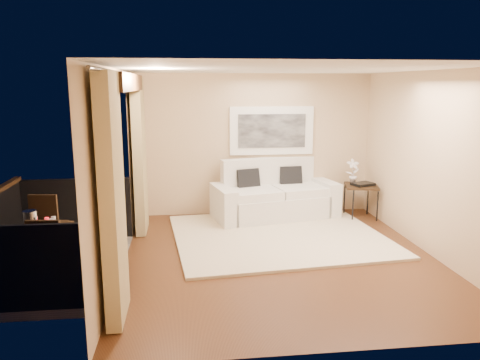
{
  "coord_description": "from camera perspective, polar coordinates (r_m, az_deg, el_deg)",
  "views": [
    {
      "loc": [
        -1.35,
        -6.38,
        2.5
      ],
      "look_at": [
        -0.52,
        0.62,
        1.05
      ],
      "focal_mm": 35.0,
      "sensor_mm": 36.0,
      "label": 1
    }
  ],
  "objects": [
    {
      "name": "floor",
      "position": [
        6.99,
        4.89,
        -9.39
      ],
      "size": [
        5.0,
        5.0,
        0.0
      ],
      "primitive_type": "plane",
      "color": "#512E17",
      "rests_on": "ground"
    },
    {
      "name": "room_shell",
      "position": [
        6.43,
        -14.03,
        11.47
      ],
      "size": [
        5.0,
        6.4,
        5.0
      ],
      "color": "white",
      "rests_on": "ground"
    },
    {
      "name": "balcony",
      "position": [
        7.07,
        -22.68,
        -8.5
      ],
      "size": [
        1.81,
        2.6,
        1.17
      ],
      "color": "#605B56",
      "rests_on": "ground"
    },
    {
      "name": "curtains",
      "position": [
        6.53,
        -13.35,
        1.04
      ],
      "size": [
        0.16,
        4.8,
        2.64
      ],
      "color": "tan",
      "rests_on": "ground"
    },
    {
      "name": "artwork",
      "position": [
        9.04,
        3.89,
        6.01
      ],
      "size": [
        1.62,
        0.07,
        0.92
      ],
      "color": "white",
      "rests_on": "room_shell"
    },
    {
      "name": "rug",
      "position": [
        7.87,
        4.67,
        -6.77
      ],
      "size": [
        3.65,
        3.26,
        0.04
      ],
      "primitive_type": "cube",
      "rotation": [
        0.0,
        0.0,
        0.1
      ],
      "color": "beige",
      "rests_on": "floor"
    },
    {
      "name": "sofa",
      "position": [
        8.9,
        4.1,
        -2.13
      ],
      "size": [
        2.45,
        1.44,
        1.1
      ],
      "rotation": [
        0.0,
        0.0,
        0.21
      ],
      "color": "silver",
      "rests_on": "floor"
    },
    {
      "name": "side_table",
      "position": [
        9.08,
        14.57,
        -0.95
      ],
      "size": [
        0.71,
        0.71,
        0.64
      ],
      "rotation": [
        0.0,
        0.0,
        -0.24
      ],
      "color": "black",
      "rests_on": "floor"
    },
    {
      "name": "tray",
      "position": [
        9.03,
        14.76,
        -0.48
      ],
      "size": [
        0.45,
        0.39,
        0.05
      ],
      "primitive_type": "cube",
      "rotation": [
        0.0,
        0.0,
        0.34
      ],
      "color": "black",
      "rests_on": "side_table"
    },
    {
      "name": "orchid",
      "position": [
        9.13,
        13.6,
        1.06
      ],
      "size": [
        0.26,
        0.18,
        0.47
      ],
      "primitive_type": "imported",
      "rotation": [
        0.0,
        0.0,
        0.06
      ],
      "color": "white",
      "rests_on": "side_table"
    },
    {
      "name": "bistro_table",
      "position": [
        6.67,
        -22.79,
        -5.93
      ],
      "size": [
        0.68,
        0.68,
        0.68
      ],
      "rotation": [
        0.0,
        0.0,
        -0.21
      ],
      "color": "black",
      "rests_on": "balcony"
    },
    {
      "name": "balcony_chair_far",
      "position": [
        7.42,
        -22.46,
        -4.52
      ],
      "size": [
        0.46,
        0.47,
        0.95
      ],
      "rotation": [
        0.0,
        0.0,
        3.0
      ],
      "color": "black",
      "rests_on": "balcony"
    },
    {
      "name": "balcony_chair_near",
      "position": [
        6.06,
        -22.98,
        -8.3
      ],
      "size": [
        0.42,
        0.43,
        0.92
      ],
      "rotation": [
        0.0,
        0.0,
        -0.07
      ],
      "color": "black",
      "rests_on": "balcony"
    },
    {
      "name": "ice_bucket",
      "position": [
        6.72,
        -24.19,
        -4.27
      ],
      "size": [
        0.18,
        0.18,
        0.2
      ],
      "primitive_type": "cylinder",
      "color": "white",
      "rests_on": "bistro_table"
    },
    {
      "name": "candle",
      "position": [
        6.8,
        -22.48,
        -4.54
      ],
      "size": [
        0.06,
        0.06,
        0.07
      ],
      "primitive_type": "cylinder",
      "color": "red",
      "rests_on": "bistro_table"
    },
    {
      "name": "vase",
      "position": [
        6.47,
        -23.65,
        -4.93
      ],
      "size": [
        0.04,
        0.04,
        0.18
      ],
      "primitive_type": "cylinder",
      "color": "silver",
      "rests_on": "bistro_table"
    },
    {
      "name": "glass_a",
      "position": [
        6.52,
        -21.96,
        -4.92
      ],
      "size": [
        0.06,
        0.06,
        0.12
      ],
      "primitive_type": "cylinder",
      "color": "white",
      "rests_on": "bistro_table"
    },
    {
      "name": "glass_b",
      "position": [
        6.63,
        -21.77,
        -4.66
      ],
      "size": [
        0.06,
        0.06,
        0.12
      ],
      "primitive_type": "cylinder",
      "color": "silver",
      "rests_on": "bistro_table"
    }
  ]
}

